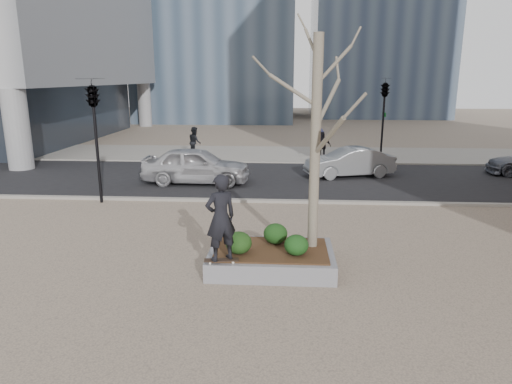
# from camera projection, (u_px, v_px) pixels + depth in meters

# --- Properties ---
(ground) EXTENTS (120.00, 120.00, 0.00)m
(ground) POSITION_uv_depth(u_px,v_px,m) (231.00, 267.00, 11.22)
(ground) COLOR gray
(ground) RESTS_ON ground
(street) EXTENTS (60.00, 8.00, 0.02)m
(street) POSITION_uv_depth(u_px,v_px,m) (256.00, 179.00, 20.89)
(street) COLOR black
(street) RESTS_ON ground
(far_sidewalk) EXTENTS (60.00, 6.00, 0.02)m
(far_sidewalk) POSITION_uv_depth(u_px,v_px,m) (264.00, 154.00, 27.66)
(far_sidewalk) COLOR gray
(far_sidewalk) RESTS_ON ground
(planter) EXTENTS (3.00, 2.00, 0.45)m
(planter) POSITION_uv_depth(u_px,v_px,m) (271.00, 259.00, 11.10)
(planter) COLOR gray
(planter) RESTS_ON ground
(planter_mulch) EXTENTS (2.70, 1.70, 0.04)m
(planter_mulch) POSITION_uv_depth(u_px,v_px,m) (271.00, 250.00, 11.04)
(planter_mulch) COLOR #382314
(planter_mulch) RESTS_ON planter
(sycamore_tree) EXTENTS (2.80, 2.80, 6.60)m
(sycamore_tree) POSITION_uv_depth(u_px,v_px,m) (316.00, 110.00, 10.45)
(sycamore_tree) COLOR gray
(sycamore_tree) RESTS_ON planter_mulch
(shrub_left) EXTENTS (0.62, 0.62, 0.53)m
(shrub_left) POSITION_uv_depth(u_px,v_px,m) (239.00, 243.00, 10.69)
(shrub_left) COLOR #183B13
(shrub_left) RESTS_ON planter_mulch
(shrub_middle) EXTENTS (0.60, 0.60, 0.51)m
(shrub_middle) POSITION_uv_depth(u_px,v_px,m) (275.00, 234.00, 11.34)
(shrub_middle) COLOR black
(shrub_middle) RESTS_ON planter_mulch
(shrub_right) EXTENTS (0.57, 0.57, 0.48)m
(shrub_right) POSITION_uv_depth(u_px,v_px,m) (296.00, 245.00, 10.61)
(shrub_right) COLOR #183E13
(shrub_right) RESTS_ON planter_mulch
(skateboard) EXTENTS (0.80, 0.31, 0.08)m
(skateboard) POSITION_uv_depth(u_px,v_px,m) (222.00, 261.00, 10.31)
(skateboard) COLOR black
(skateboard) RESTS_ON planter
(skateboarder) EXTENTS (0.86, 0.79, 1.97)m
(skateboarder) POSITION_uv_depth(u_px,v_px,m) (221.00, 218.00, 10.06)
(skateboarder) COLOR black
(skateboarder) RESTS_ON skateboard
(police_car) EXTENTS (4.68, 1.96, 1.58)m
(police_car) POSITION_uv_depth(u_px,v_px,m) (196.00, 165.00, 19.79)
(police_car) COLOR #BCBBC0
(police_car) RESTS_ON street
(car_silver) EXTENTS (4.31, 2.46, 1.34)m
(car_silver) POSITION_uv_depth(u_px,v_px,m) (349.00, 162.00, 21.17)
(car_silver) COLOR gray
(car_silver) RESTS_ON street
(pedestrian_a) EXTENTS (0.92, 1.02, 1.73)m
(pedestrian_a) POSITION_uv_depth(u_px,v_px,m) (195.00, 142.00, 26.46)
(pedestrian_a) COLOR black
(pedestrian_a) RESTS_ON far_sidewalk
(pedestrian_b) EXTENTS (0.82, 1.13, 1.57)m
(pedestrian_b) POSITION_uv_depth(u_px,v_px,m) (319.00, 141.00, 27.31)
(pedestrian_b) COLOR #424677
(pedestrian_b) RESTS_ON far_sidewalk
(pedestrian_c) EXTENTS (0.94, 0.42, 1.58)m
(pedestrian_c) POSITION_uv_depth(u_px,v_px,m) (323.00, 146.00, 25.32)
(pedestrian_c) COLOR black
(pedestrian_c) RESTS_ON far_sidewalk
(traffic_light_near) EXTENTS (0.60, 2.48, 4.50)m
(traffic_light_near) POSITION_uv_depth(u_px,v_px,m) (97.00, 142.00, 16.43)
(traffic_light_near) COLOR black
(traffic_light_near) RESTS_ON ground
(traffic_light_far) EXTENTS (0.60, 2.48, 4.50)m
(traffic_light_far) POSITION_uv_depth(u_px,v_px,m) (383.00, 121.00, 24.39)
(traffic_light_far) COLOR black
(traffic_light_far) RESTS_ON ground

